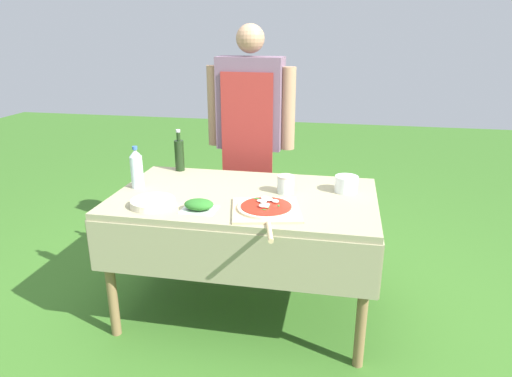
# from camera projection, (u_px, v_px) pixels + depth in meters

# --- Properties ---
(ground_plane) EXTENTS (12.00, 12.00, 0.00)m
(ground_plane) POSITION_uv_depth(u_px,v_px,m) (246.00, 309.00, 2.79)
(ground_plane) COLOR #386B23
(prep_table) EXTENTS (1.46, 0.87, 0.75)m
(prep_table) POSITION_uv_depth(u_px,v_px,m) (245.00, 210.00, 2.57)
(prep_table) COLOR gray
(prep_table) RESTS_ON ground
(person_cook) EXTENTS (0.62, 0.22, 1.66)m
(person_cook) POSITION_uv_depth(u_px,v_px,m) (251.00, 126.00, 3.18)
(person_cook) COLOR #333D56
(person_cook) RESTS_ON ground
(pizza_on_peel) EXTENTS (0.41, 0.56, 0.05)m
(pizza_on_peel) POSITION_uv_depth(u_px,v_px,m) (266.00, 209.00, 2.30)
(pizza_on_peel) COLOR #D1B27F
(pizza_on_peel) RESTS_ON prep_table
(oil_bottle) EXTENTS (0.06, 0.06, 0.27)m
(oil_bottle) POSITION_uv_depth(u_px,v_px,m) (179.00, 154.00, 2.95)
(oil_bottle) COLOR black
(oil_bottle) RESTS_ON prep_table
(water_bottle) EXTENTS (0.07, 0.07, 0.25)m
(water_bottle) POSITION_uv_depth(u_px,v_px,m) (137.00, 168.00, 2.62)
(water_bottle) COLOR silver
(water_bottle) RESTS_ON prep_table
(herb_container) EXTENTS (0.18, 0.14, 0.06)m
(herb_container) POSITION_uv_depth(u_px,v_px,m) (199.00, 205.00, 2.31)
(herb_container) COLOR silver
(herb_container) RESTS_ON prep_table
(mixing_tub) EXTENTS (0.13, 0.13, 0.09)m
(mixing_tub) POSITION_uv_depth(u_px,v_px,m) (346.00, 184.00, 2.57)
(mixing_tub) COLOR silver
(mixing_tub) RESTS_ON prep_table
(plate_stack) EXTENTS (0.24, 0.24, 0.03)m
(plate_stack) POSITION_uv_depth(u_px,v_px,m) (153.00, 203.00, 2.38)
(plate_stack) COLOR beige
(plate_stack) RESTS_ON prep_table
(sauce_jar) EXTENTS (0.10, 0.10, 0.10)m
(sauce_jar) POSITION_uv_depth(u_px,v_px,m) (286.00, 185.00, 2.56)
(sauce_jar) COLOR silver
(sauce_jar) RESTS_ON prep_table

